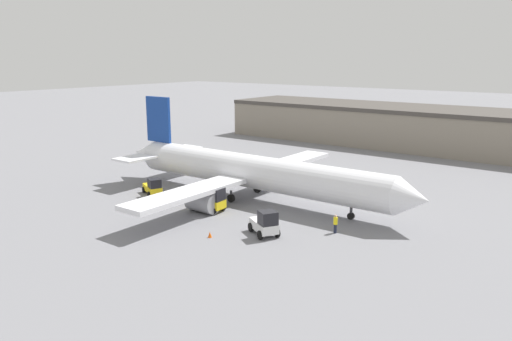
{
  "coord_description": "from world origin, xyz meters",
  "views": [
    {
      "loc": [
        32.99,
        -43.45,
        15.88
      ],
      "look_at": [
        0.0,
        0.0,
        3.4
      ],
      "focal_mm": 35.0,
      "sensor_mm": 36.0,
      "label": 1
    }
  ],
  "objects_px": {
    "belt_loader_truck": "(210,200)",
    "safety_cone_near": "(210,235)",
    "pushback_tug": "(153,187)",
    "ground_crew_worker": "(335,223)",
    "airplane": "(249,172)",
    "baggage_tug": "(265,223)"
  },
  "relations": [
    {
      "from": "belt_loader_truck",
      "to": "safety_cone_near",
      "type": "height_order",
      "value": "belt_loader_truck"
    },
    {
      "from": "ground_crew_worker",
      "to": "baggage_tug",
      "type": "height_order",
      "value": "baggage_tug"
    },
    {
      "from": "baggage_tug",
      "to": "safety_cone_near",
      "type": "distance_m",
      "value": 5.08
    },
    {
      "from": "baggage_tug",
      "to": "pushback_tug",
      "type": "distance_m",
      "value": 18.76
    },
    {
      "from": "ground_crew_worker",
      "to": "pushback_tug",
      "type": "distance_m",
      "value": 23.35
    },
    {
      "from": "ground_crew_worker",
      "to": "baggage_tug",
      "type": "relative_size",
      "value": 0.48
    },
    {
      "from": "safety_cone_near",
      "to": "pushback_tug",
      "type": "bearing_deg",
      "value": 156.44
    },
    {
      "from": "ground_crew_worker",
      "to": "belt_loader_truck",
      "type": "distance_m",
      "value": 13.85
    },
    {
      "from": "ground_crew_worker",
      "to": "pushback_tug",
      "type": "relative_size",
      "value": 0.48
    },
    {
      "from": "baggage_tug",
      "to": "belt_loader_truck",
      "type": "xyz_separation_m",
      "value": [
        -8.91,
        2.43,
        0.08
      ]
    },
    {
      "from": "ground_crew_worker",
      "to": "baggage_tug",
      "type": "xyz_separation_m",
      "value": [
        -4.8,
        -4.39,
        0.2
      ]
    },
    {
      "from": "ground_crew_worker",
      "to": "pushback_tug",
      "type": "bearing_deg",
      "value": 45.86
    },
    {
      "from": "safety_cone_near",
      "to": "belt_loader_truck",
      "type": "bearing_deg",
      "value": 131.92
    },
    {
      "from": "belt_loader_truck",
      "to": "pushback_tug",
      "type": "xyz_separation_m",
      "value": [
        -9.6,
        0.6,
        -0.26
      ]
    },
    {
      "from": "airplane",
      "to": "pushback_tug",
      "type": "bearing_deg",
      "value": -150.49
    },
    {
      "from": "airplane",
      "to": "baggage_tug",
      "type": "xyz_separation_m",
      "value": [
        8.63,
        -8.74,
        -1.99
      ]
    },
    {
      "from": "airplane",
      "to": "safety_cone_near",
      "type": "height_order",
      "value": "airplane"
    },
    {
      "from": "ground_crew_worker",
      "to": "safety_cone_near",
      "type": "bearing_deg",
      "value": 85.55
    },
    {
      "from": "baggage_tug",
      "to": "pushback_tug",
      "type": "relative_size",
      "value": 1.0
    },
    {
      "from": "airplane",
      "to": "pushback_tug",
      "type": "relative_size",
      "value": 10.95
    },
    {
      "from": "baggage_tug",
      "to": "belt_loader_truck",
      "type": "relative_size",
      "value": 0.99
    },
    {
      "from": "pushback_tug",
      "to": "airplane",
      "type": "bearing_deg",
      "value": 55.0
    }
  ]
}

